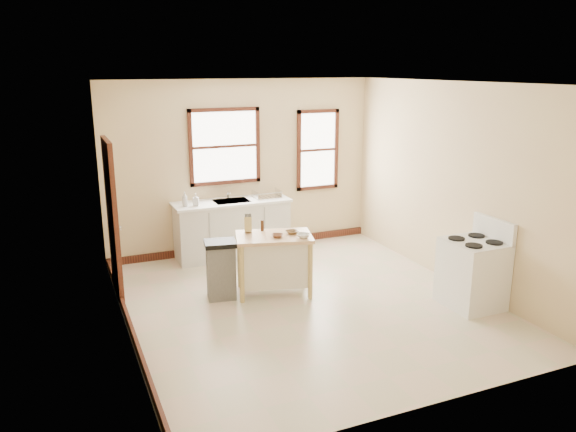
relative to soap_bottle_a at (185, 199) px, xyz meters
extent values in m
plane|color=beige|center=(1.06, -2.13, -1.03)|extent=(5.00, 5.00, 0.00)
plane|color=white|center=(1.06, -2.13, 1.77)|extent=(5.00, 5.00, 0.00)
cube|color=beige|center=(1.06, 0.37, 0.37)|extent=(4.50, 0.04, 2.80)
cube|color=beige|center=(-1.19, -2.13, 0.37)|extent=(0.04, 5.00, 2.80)
cube|color=beige|center=(3.31, -2.13, 0.37)|extent=(0.04, 5.00, 2.80)
cube|color=black|center=(-1.15, -0.83, 0.02)|extent=(0.06, 0.90, 2.10)
cube|color=black|center=(1.06, 0.34, -0.97)|extent=(4.50, 0.04, 0.12)
cube|color=black|center=(-1.16, -2.13, -0.97)|extent=(0.04, 5.00, 0.12)
cylinder|color=silver|center=(0.76, 0.25, 0.00)|extent=(0.03, 0.03, 0.22)
imported|color=#B2B2B2|center=(0.00, 0.00, 0.00)|extent=(0.10, 0.10, 0.22)
imported|color=#B2B2B2|center=(0.16, -0.03, -0.02)|extent=(0.11, 0.11, 0.19)
cylinder|color=#402211|center=(0.74, -1.38, -0.14)|extent=(0.06, 0.06, 0.15)
imported|color=brown|center=(0.82, -1.73, -0.19)|extent=(0.21, 0.21, 0.04)
imported|color=brown|center=(1.06, -1.66, -0.19)|extent=(0.19, 0.19, 0.04)
imported|color=silver|center=(1.12, -1.89, -0.19)|extent=(0.19, 0.19, 0.05)
camera|label=1|loc=(-1.81, -8.26, 1.96)|focal=35.00mm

